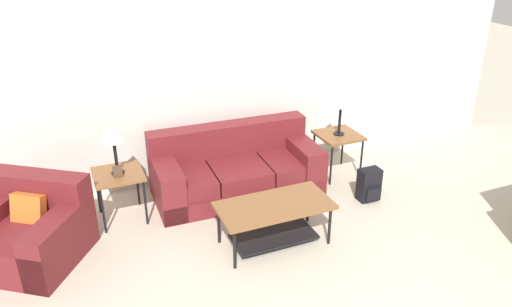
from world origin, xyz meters
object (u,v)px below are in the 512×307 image
Objects in this scene: couch at (236,171)px; coffee_table at (274,214)px; table_lamp_left at (113,133)px; table_lamp_right at (341,99)px; backpack at (369,185)px; side_table_left at (119,178)px; side_table_right at (338,138)px; armchair at (28,233)px.

couch reaches higher than coffee_table.
table_lamp_left and table_lamp_right have the same top height.
table_lamp_left reaches higher than backpack.
table_lamp_left is at bearing 180.00° from table_lamp_right.
couch is 1.45m from side_table_left.
couch is at bearing 149.95° from backpack.
table_lamp_right is at bearing -116.57° from side_table_right.
armchair is at bearing 174.40° from backpack.
side_table_right is 0.95× the size of table_lamp_right.
table_lamp_right reaches higher than couch.
armchair reaches higher than backpack.
table_lamp_left is (-1.43, -0.08, 0.77)m from couch.
table_lamp_right reaches higher than backpack.
armchair is at bearing -174.45° from table_lamp_right.
side_table_left is at bearing 180.00° from side_table_right.
couch is 3.37× the size of table_lamp_left.
armchair reaches higher than side_table_right.
table_lamp_right reaches higher than armchair.
table_lamp_left is (-1.40, 1.13, 0.72)m from coffee_table.
side_table_right is at bearing 63.43° from table_lamp_right.
coffee_table is at bearing -165.43° from backpack.
side_table_left is 0.95× the size of table_lamp_right.
side_table_right is (1.42, -0.08, 0.23)m from couch.
armchair is 2.40× the size of side_table_left.
armchair is at bearing 162.40° from coffee_table.
side_table_right is 0.95× the size of table_lamp_left.
backpack is (2.85, -0.75, -0.33)m from side_table_left.
couch is 3.55× the size of side_table_left.
couch is at bearing 176.85° from side_table_right.
table_lamp_left is 2.85m from table_lamp_right.
side_table_left is (-1.40, 1.13, 0.17)m from coffee_table.
couch is 1.21m from coffee_table.
table_lamp_left is at bearing 165.32° from backpack.
table_lamp_right is (3.83, 0.37, 0.78)m from armchair.
side_table_left reaches higher than coffee_table.
coffee_table is at bearing -91.31° from couch.
table_lamp_right is at bearing 90.37° from backpack.
side_table_left reaches higher than backpack.
table_lamp_right reaches higher than side_table_left.
side_table_right is at bearing 0.00° from table_lamp_left.
coffee_table is (2.38, -0.75, 0.07)m from armchair.
coffee_table is 1.93m from table_lamp_left.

